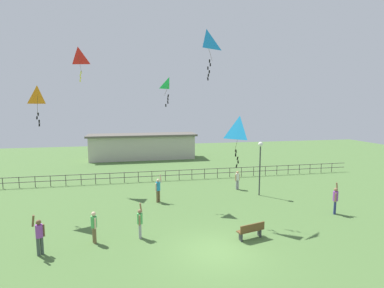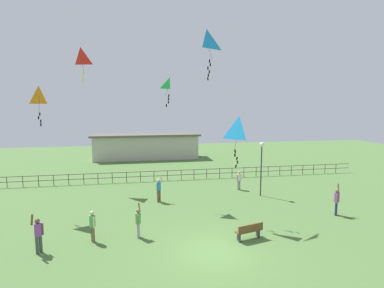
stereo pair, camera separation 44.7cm
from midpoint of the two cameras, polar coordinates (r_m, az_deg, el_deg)
ground_plane at (r=15.18m, az=3.79°, el=-19.63°), size 80.00×80.00×0.00m
lamppost at (r=23.36m, az=12.25°, el=-2.29°), size 0.36×0.36×4.15m
park_bench at (r=16.43m, az=10.32°, el=-15.77°), size 1.55×0.77×0.85m
person_0 at (r=16.14m, az=-27.68°, el=-14.92°), size 0.52×0.40×1.98m
person_1 at (r=21.80m, az=-7.03°, el=-8.36°), size 0.50×0.36×2.00m
person_2 at (r=16.36m, az=-10.63°, el=-14.18°), size 0.29×0.47×1.82m
person_3 at (r=25.10m, az=8.08°, el=-6.56°), size 0.45×0.28×1.53m
person_4 at (r=21.32m, az=24.97°, el=-9.35°), size 0.43×0.44×2.01m
person_5 at (r=16.40m, az=-18.84°, el=-14.33°), size 0.30×0.45×1.63m
kite_0 at (r=20.69m, az=-27.75°, el=7.86°), size 0.92×0.98×2.44m
kite_1 at (r=26.88m, az=-21.22°, el=15.20°), size 1.21×0.97×2.72m
kite_2 at (r=19.86m, az=2.09°, el=18.76°), size 1.28×1.03×3.13m
kite_3 at (r=17.65m, az=8.28°, el=2.77°), size 1.15×1.20×2.97m
kite_4 at (r=20.98m, az=-4.97°, el=11.04°), size 0.87×0.84×1.95m
waterfront_railing at (r=27.95m, az=-4.49°, el=-5.64°), size 36.00×0.06×0.95m
pavilion_building at (r=39.40m, az=-9.64°, el=-0.42°), size 13.71×3.80×3.22m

